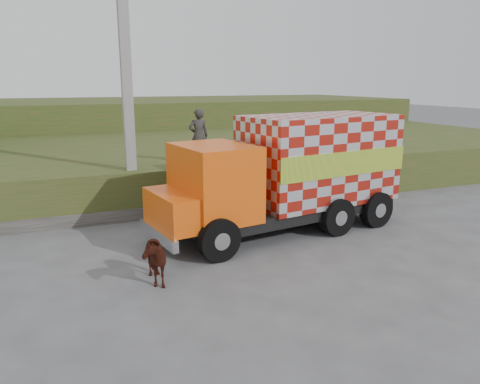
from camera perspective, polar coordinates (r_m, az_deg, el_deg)
name	(u,v)px	position (r m, az deg, el deg)	size (l,w,h in m)	color
ground	(209,261)	(11.30, -3.75, -8.45)	(120.00, 120.00, 0.00)	#474749
embankment	(135,164)	(20.53, -12.70, 3.37)	(40.00, 12.00, 1.50)	#284617
embankment_far	(102,123)	(32.25, -16.44, 8.03)	(40.00, 12.00, 3.00)	#284617
retaining_strip	(103,216)	(14.78, -16.40, -2.88)	(16.00, 0.50, 0.40)	#595651
utility_pole	(127,85)	(14.75, -13.63, 12.54)	(1.20, 0.30, 8.00)	gray
cargo_truck	(291,172)	(13.32, 6.27, 2.38)	(7.56, 3.48, 3.25)	black
cow	(151,257)	(10.19, -10.82, -7.80)	(0.60, 1.32, 1.12)	#38190E
pedestrian	(199,136)	(15.75, -5.07, 6.81)	(0.67, 0.44, 1.82)	#2E2C29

